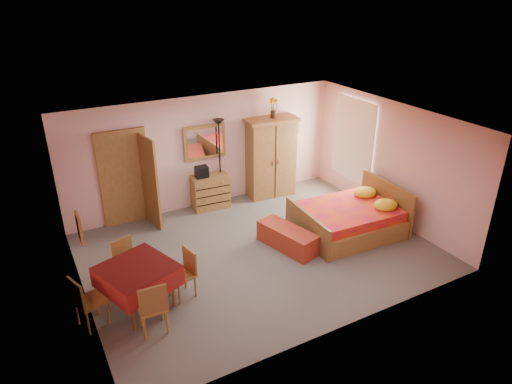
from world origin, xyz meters
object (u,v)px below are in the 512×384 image
wardrobe (271,157)px  bench (287,238)px  sunflower_vase (273,108)px  wall_mirror (205,142)px  floor_lamp (220,163)px  stereo (202,172)px  chair_west (90,301)px  chest_of_drawers (211,192)px  chair_east (181,275)px  dining_table (139,287)px  chair_north (129,263)px  bed (348,212)px  chair_south (152,306)px

wardrobe → bench: 2.64m
sunflower_vase → bench: sunflower_vase is taller
wall_mirror → floor_lamp: bearing=-18.3°
stereo → chair_west: size_ratio=0.31×
chest_of_drawers → chair_east: size_ratio=1.00×
stereo → dining_table: bearing=-129.2°
wardrobe → chair_east: (-3.34, -2.79, -0.55)m
floor_lamp → chair_west: size_ratio=2.29×
wall_mirror → chair_east: wall_mirror is taller
bench → chair_north: 3.07m
bench → chair_west: 3.87m
bed → stereo: bearing=135.4°
wardrobe → dining_table: (-4.04, -2.73, -0.59)m
chair_south → stereo: bearing=61.0°
dining_table → chair_south: chair_south is taller
floor_lamp → chair_south: size_ratio=2.25×
dining_table → chair_south: 0.64m
wall_mirror → sunflower_vase: 1.78m
floor_lamp → bed: size_ratio=0.98×
sunflower_vase → chest_of_drawers: bearing=179.2°
chest_of_drawers → chair_north: bearing=-135.5°
sunflower_vase → chair_west: (-4.86, -2.80, -1.73)m
chair_east → bench: bearing=-90.2°
chair_west → bed: bearing=75.4°
sunflower_vase → dining_table: 5.25m
floor_lamp → chair_south: 4.48m
chair_north → chair_east: 1.02m
stereo → bed: size_ratio=0.14×
bench → wall_mirror: bearing=103.5°
stereo → sunflower_vase: sunflower_vase is taller
floor_lamp → bench: 2.62m
chair_north → chair_west: 1.09m
chair_south → chair_east: size_ratio=1.07×
chair_south → chair_west: bearing=148.0°
wardrobe → sunflower_vase: size_ratio=4.14×
chair_south → chest_of_drawers: bearing=58.8°
chest_of_drawers → wall_mirror: bearing=94.2°
bench → chair_south: size_ratio=1.41×
sunflower_vase → stereo: bearing=178.8°
chair_south → wall_mirror: bearing=60.4°
stereo → chair_south: stereo is taller
sunflower_vase → chair_north: size_ratio=0.56×
chair_north → bed: bearing=158.5°
wall_mirror → wardrobe: wardrobe is taller
wardrobe → sunflower_vase: (0.06, 0.01, 1.21)m
chair_east → bed: bearing=-95.6°
sunflower_vase → dining_table: bearing=-146.2°
chest_of_drawers → bench: 2.45m
stereo → chair_west: (-3.03, -2.84, -0.48)m
stereo → wardrobe: bearing=-1.5°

